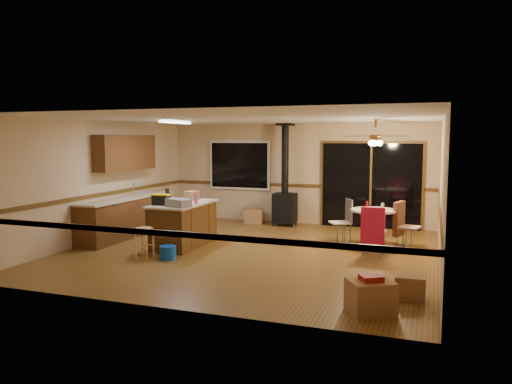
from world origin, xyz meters
The scene contains 35 objects.
floor centered at (0.00, 0.00, 0.00)m, with size 7.00×7.00×0.00m, color brown.
ceiling centered at (0.00, 0.00, 2.60)m, with size 7.00×7.00×0.00m, color silver.
wall_back centered at (0.00, 3.50, 1.30)m, with size 7.00×7.00×0.00m, color tan.
wall_front centered at (0.00, -3.50, 1.30)m, with size 7.00×7.00×0.00m, color tan.
wall_left centered at (-3.50, 0.00, 1.30)m, with size 7.00×7.00×0.00m, color tan.
wall_right centered at (3.50, 0.00, 1.30)m, with size 7.00×7.00×0.00m, color tan.
chair_rail centered at (0.00, 0.00, 1.00)m, with size 7.00×7.00×0.08m, color #523414, non-canonical shape.
window centered at (-1.60, 3.45, 1.50)m, with size 1.72×0.10×1.32m, color black.
sliding_door centered at (1.90, 3.45, 1.05)m, with size 2.52×0.10×2.10m, color black.
lower_cabinets centered at (-3.20, 0.50, 0.43)m, with size 0.60×3.00×0.86m, color #522E14.
countertop centered at (-3.20, 0.50, 0.88)m, with size 0.64×3.04×0.04m, color #BEB393.
upper_cabinets centered at (-3.33, 0.70, 1.90)m, with size 0.35×2.00×0.80m, color #522E14.
kitchen_island centered at (-1.50, 0.00, 0.45)m, with size 0.88×1.68×0.90m.
wood_stove centered at (-0.20, 3.05, 0.73)m, with size 0.55×0.50×2.52m.
ceiling_fan centered at (2.23, 1.21, 2.21)m, with size 0.24×0.24×0.55m.
fluorescent_strip centered at (-1.80, 0.30, 2.56)m, with size 0.10×1.20×0.04m, color white.
toolbox_grey centered at (-1.30, -0.55, 0.98)m, with size 0.50×0.28×0.15m, color slate.
toolbox_black centered at (-1.76, -0.42, 0.99)m, with size 0.34×0.18×0.19m, color black.
toolbox_yellow_lid centered at (-1.76, -0.42, 1.10)m, with size 0.38×0.20×0.03m, color gold.
box_on_island centered at (-1.56, 0.54, 0.99)m, with size 0.21×0.28×0.19m, color brown.
bottle_dark centered at (-1.82, -0.06, 1.05)m, with size 0.08×0.08×0.30m, color black.
bottle_pink centered at (-1.18, -0.04, 1.02)m, with size 0.08×0.08×0.24m, color #D84C8C.
bottle_white centered at (-1.59, 0.50, 0.99)m, with size 0.06×0.06×0.18m, color white.
bar_stool centered at (-1.71, -1.15, 0.28)m, with size 0.31×0.31×0.56m, color tan.
blue_bucket centered at (-1.22, -1.14, 0.13)m, with size 0.30×0.30×0.25m, color #0D48B6.
dining_table centered at (2.23, 1.21, 0.53)m, with size 0.93×0.93×0.78m.
glass_red centered at (2.08, 1.31, 0.86)m, with size 0.06×0.06×0.15m, color #590C14.
glass_cream centered at (2.41, 1.16, 0.85)m, with size 0.06×0.06×0.15m, color beige.
chair_left centered at (1.62, 1.36, 0.59)m, with size 0.55×0.54×0.51m.
chair_near centered at (2.32, 0.33, 0.60)m, with size 0.44×0.47×0.70m.
chair_right centered at (2.75, 1.32, 0.60)m, with size 0.56×0.53×0.70m.
box_under_window centered at (-1.08, 3.10, 0.19)m, with size 0.48×0.38×0.38m, color brown.
box_corner_a centered at (2.65, -2.76, 0.21)m, with size 0.55×0.46×0.42m, color brown.
box_corner_b centered at (3.10, -2.01, 0.16)m, with size 0.41×0.35×0.33m, color brown.
box_small_red centered at (2.65, -2.76, 0.45)m, with size 0.27×0.22×0.07m, color maroon.
Camera 1 is at (3.36, -9.09, 2.23)m, focal length 35.00 mm.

